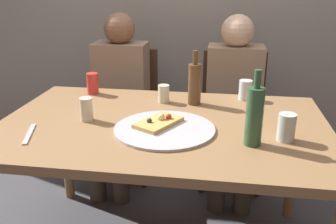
# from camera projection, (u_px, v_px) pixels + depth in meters

# --- Properties ---
(dining_table) EXTENTS (1.53, 0.99, 0.75)m
(dining_table) POSITION_uv_depth(u_px,v_px,m) (163.00, 137.00, 1.76)
(dining_table) COLOR olive
(dining_table) RESTS_ON ground_plane
(pizza_tray) EXTENTS (0.45, 0.45, 0.01)m
(pizza_tray) POSITION_uv_depth(u_px,v_px,m) (165.00, 129.00, 1.65)
(pizza_tray) COLOR #ADADB2
(pizza_tray) RESTS_ON dining_table
(pizza_slice_last) EXTENTS (0.22, 0.26, 0.05)m
(pizza_slice_last) POSITION_uv_depth(u_px,v_px,m) (159.00, 122.00, 1.68)
(pizza_slice_last) COLOR tan
(pizza_slice_last) RESTS_ON pizza_tray
(wine_bottle) EXTENTS (0.07, 0.07, 0.31)m
(wine_bottle) POSITION_uv_depth(u_px,v_px,m) (254.00, 115.00, 1.47)
(wine_bottle) COLOR #2D5133
(wine_bottle) RESTS_ON dining_table
(beer_bottle) EXTENTS (0.07, 0.07, 0.29)m
(beer_bottle) POSITION_uv_depth(u_px,v_px,m) (195.00, 83.00, 1.95)
(beer_bottle) COLOR brown
(beer_bottle) RESTS_ON dining_table
(tumbler_near) EXTENTS (0.06, 0.06, 0.10)m
(tumbler_near) POSITION_uv_depth(u_px,v_px,m) (164.00, 94.00, 2.00)
(tumbler_near) COLOR beige
(tumbler_near) RESTS_ON dining_table
(tumbler_far) EXTENTS (0.06, 0.06, 0.11)m
(tumbler_far) POSITION_uv_depth(u_px,v_px,m) (86.00, 109.00, 1.74)
(tumbler_far) COLOR beige
(tumbler_far) RESTS_ON dining_table
(wine_glass) EXTENTS (0.07, 0.07, 0.11)m
(wine_glass) POSITION_uv_depth(u_px,v_px,m) (245.00, 90.00, 2.04)
(wine_glass) COLOR silver
(wine_glass) RESTS_ON dining_table
(short_glass) EXTENTS (0.07, 0.07, 0.12)m
(short_glass) POSITION_uv_depth(u_px,v_px,m) (287.00, 127.00, 1.53)
(short_glass) COLOR #B7C6BC
(short_glass) RESTS_ON dining_table
(soda_can) EXTENTS (0.07, 0.07, 0.12)m
(soda_can) POSITION_uv_depth(u_px,v_px,m) (93.00, 84.00, 2.14)
(soda_can) COLOR red
(soda_can) RESTS_ON dining_table
(table_knife) EXTENTS (0.09, 0.22, 0.01)m
(table_knife) POSITION_uv_depth(u_px,v_px,m) (29.00, 134.00, 1.60)
(table_knife) COLOR #B7B7BC
(table_knife) RESTS_ON dining_table
(chair_left) EXTENTS (0.44, 0.44, 0.90)m
(chair_left) POSITION_uv_depth(u_px,v_px,m) (125.00, 104.00, 2.71)
(chair_left) COLOR #472D1E
(chair_left) RESTS_ON ground_plane
(chair_right) EXTENTS (0.44, 0.44, 0.90)m
(chair_right) POSITION_uv_depth(u_px,v_px,m) (232.00, 109.00, 2.60)
(chair_right) COLOR #472D1E
(chair_right) RESTS_ON ground_plane
(guest_in_sweater) EXTENTS (0.36, 0.56, 1.17)m
(guest_in_sweater) POSITION_uv_depth(u_px,v_px,m) (118.00, 93.00, 2.53)
(guest_in_sweater) COLOR #937A60
(guest_in_sweater) RESTS_ON ground_plane
(guest_in_beanie) EXTENTS (0.36, 0.56, 1.17)m
(guest_in_beanie) POSITION_uv_depth(u_px,v_px,m) (234.00, 99.00, 2.42)
(guest_in_beanie) COLOR #937A60
(guest_in_beanie) RESTS_ON ground_plane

